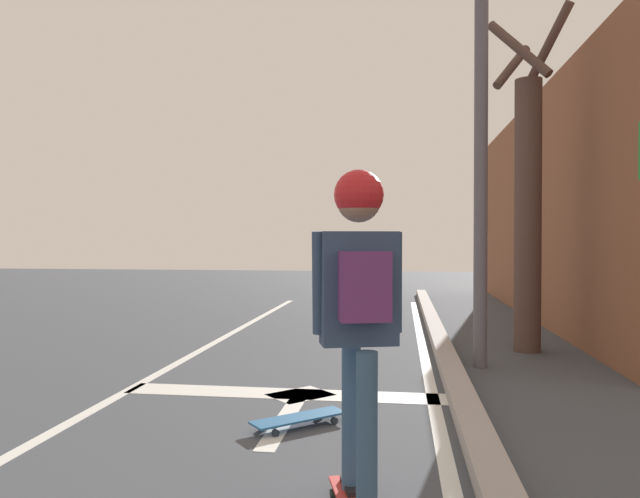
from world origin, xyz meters
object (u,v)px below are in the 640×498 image
(spare_skateboard, at_px, (299,418))
(traffic_signal_mast, at_px, (354,11))
(skater, at_px, (359,289))
(roadside_tree, at_px, (528,200))

(spare_skateboard, distance_m, traffic_signal_mast, 4.90)
(skater, distance_m, spare_skateboard, 2.00)
(spare_skateboard, distance_m, roadside_tree, 4.80)
(traffic_signal_mast, relative_size, roadside_tree, 1.27)
(traffic_signal_mast, height_order, roadside_tree, traffic_signal_mast)
(traffic_signal_mast, bearing_deg, skater, -84.97)
(spare_skateboard, xyz_separation_m, traffic_signal_mast, (0.24, 2.48, 4.22))
(spare_skateboard, bearing_deg, skater, -68.60)
(skater, xyz_separation_m, traffic_signal_mast, (-0.35, 3.99, 3.04))
(traffic_signal_mast, xyz_separation_m, roadside_tree, (2.27, 1.10, -2.24))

